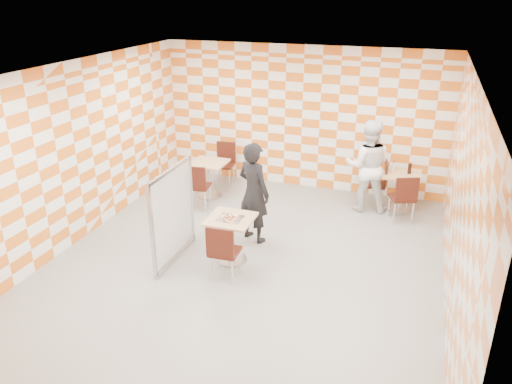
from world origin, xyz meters
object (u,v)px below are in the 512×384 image
Objects in this scene: chair_empty_far at (225,160)px; sport_bottle at (394,166)px; empty_table at (209,173)px; chair_empty_near at (197,184)px; second_table at (401,185)px; chair_main_front at (223,249)px; partition at (173,214)px; soda_bottle at (410,168)px; main_table at (231,232)px; chair_second_side at (379,180)px; man_dark at (254,192)px; man_white at (368,166)px; chair_second_front at (404,195)px.

sport_bottle is at bearing -1.29° from chair_empty_far.
empty_table is 0.81× the size of chair_empty_near.
second_table is 3.84m from empty_table.
chair_main_front is 1.08m from partition.
main_table is at bearing -130.70° from soda_bottle.
chair_main_front and chair_empty_near have the same top height.
man_dark is (-1.88, -2.12, 0.33)m from chair_second_side.
chair_main_front is 1.45m from man_dark.
soda_bottle is at bearing -170.38° from man_white.
main_table is 0.81× the size of chair_second_front.
chair_main_front is 4.20m from sport_bottle.
chair_empty_near is 0.53× the size of man_dark.
chair_second_front is at bearing 50.82° from chair_main_front.
chair_empty_near is 1.00× the size of chair_empty_far.
sport_bottle is (2.11, 3.62, 0.29)m from chair_main_front.
chair_empty_far is at bearing 178.71° from sport_bottle.
soda_bottle is (2.41, 3.54, 0.31)m from chair_main_front.
second_table is 1.00× the size of empty_table.
chair_second_side is 3.57m from chair_empty_near.
main_table is 0.48× the size of partition.
chair_empty_near is (-3.32, -1.31, 0.00)m from chair_second_side.
main_table is at bearing -137.12° from chair_second_front.
chair_empty_near and chair_empty_far have the same top height.
soda_bottle is (0.03, 0.62, 0.31)m from chair_second_front.
man_white is at bearing 48.01° from partition.
chair_second_front is at bearing 0.21° from empty_table.
empty_table is 3.69m from sport_bottle.
partition reaches higher than chair_second_front.
man_white reaches higher than empty_table.
second_table is at bearing 50.35° from main_table.
man_dark reaches higher than main_table.
main_table is at bearing -124.12° from chair_second_side.
partition is at bearing 71.32° from man_dark.
partition reaches higher than chair_main_front.
man_white is at bearing -106.93° from man_dark.
empty_table is at bearing 117.20° from chair_main_front.
sport_bottle is at bearing 59.75° from chair_main_front.
empty_table is at bearing -170.96° from second_table.
man_dark is 2.50m from man_white.
second_table is 0.42m from chair_second_side.
chair_second_side is at bearing -141.39° from man_white.
chair_empty_near is (-1.34, 1.62, 0.04)m from main_table.
sport_bottle is (2.22, 3.01, 0.33)m from main_table.
chair_second_front is at bearing 42.88° from main_table.
chair_empty_near is at bearing 104.09° from partition.
chair_main_front is (1.49, -2.91, 0.04)m from empty_table.
second_table is at bearing -2.84° from chair_empty_far.
man_white reaches higher than chair_main_front.
man_dark is (1.45, -2.28, 0.33)m from chair_empty_far.
soda_bottle reaches higher than chair_empty_near.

